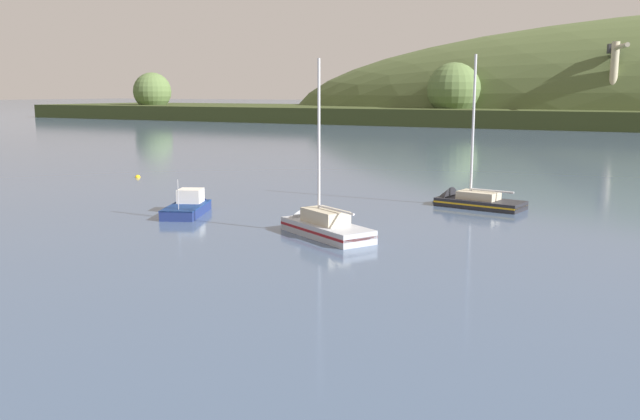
% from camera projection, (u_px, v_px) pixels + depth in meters
% --- Properties ---
extents(dockside_crane, '(7.44, 17.08, 22.10)m').
position_uv_depth(dockside_crane, '(613.00, 85.00, 175.41)').
color(dockside_crane, '#4C4C51').
rests_on(dockside_crane, ground).
extents(sailboat_near_mooring, '(8.74, 6.13, 12.69)m').
position_uv_depth(sailboat_near_mooring, '(319.00, 229.00, 45.77)').
color(sailboat_near_mooring, '#ADB2BC').
rests_on(sailboat_near_mooring, ground).
extents(sailboat_midwater_white, '(8.23, 3.85, 13.80)m').
position_uv_depth(sailboat_midwater_white, '(468.00, 203.00, 56.93)').
color(sailboat_midwater_white, '#232328').
rests_on(sailboat_midwater_white, ground).
extents(fishing_boat_moored, '(4.84, 6.69, 3.94)m').
position_uv_depth(fishing_boat_moored, '(189.00, 208.00, 53.59)').
color(fishing_boat_moored, navy).
rests_on(fishing_boat_moored, ground).
extents(mooring_buoy_midchannel, '(0.60, 0.60, 0.68)m').
position_uv_depth(mooring_buoy_midchannel, '(138.00, 177.00, 76.02)').
color(mooring_buoy_midchannel, yellow).
rests_on(mooring_buoy_midchannel, ground).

